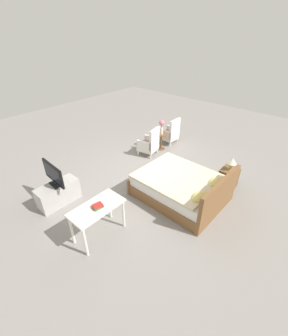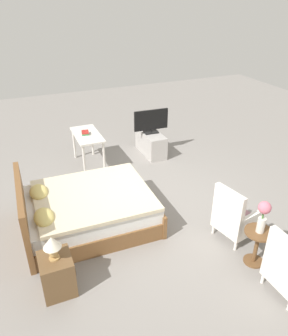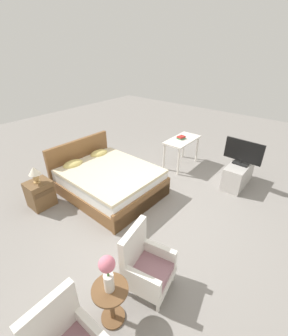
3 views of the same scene
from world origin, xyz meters
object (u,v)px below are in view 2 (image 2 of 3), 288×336
(armchair_by_window_right, at_px, (234,218))
(bed, at_px, (86,210))
(flower_vase, at_px, (263,214))
(side_table, at_px, (257,243))
(nightstand, at_px, (57,274))
(tv_stand, at_px, (151,143))
(vanity_desk, at_px, (87,139))
(table_lamp, at_px, (52,245))
(tv_flatscreen, at_px, (151,121))
(book_stack, at_px, (85,133))

(armchair_by_window_right, bearing_deg, bed, 59.53)
(bed, bearing_deg, flower_vase, -131.51)
(side_table, relative_size, nightstand, 1.03)
(tv_stand, bearing_deg, nightstand, 139.76)
(side_table, bearing_deg, armchair_by_window_right, -3.31)
(side_table, xyz_separation_m, vanity_desk, (3.79, 1.39, 0.28))
(armchair_by_window_right, relative_size, flower_vase, 1.93)
(flower_vase, height_order, nightstand, flower_vase)
(table_lamp, relative_size, vanity_desk, 0.32)
(armchair_by_window_right, xyz_separation_m, flower_vase, (-0.56, 0.03, 0.47))
(armchair_by_window_right, bearing_deg, vanity_desk, 23.82)
(bed, distance_m, vanity_desk, 2.16)
(table_lamp, height_order, tv_stand, table_lamp)
(flower_vase, bearing_deg, tv_stand, -1.37)
(armchair_by_window_right, height_order, tv_flatscreen, tv_flatscreen)
(side_table, relative_size, book_stack, 2.66)
(nightstand, distance_m, book_stack, 3.46)
(nightstand, distance_m, table_lamp, 0.48)
(nightstand, xyz_separation_m, book_stack, (3.20, -1.20, 0.50))
(armchair_by_window_right, distance_m, tv_stand, 3.24)
(tv_flatscreen, height_order, book_stack, tv_flatscreen)
(flower_vase, distance_m, nightstand, 2.75)
(flower_vase, bearing_deg, table_lamp, 77.44)
(bed, relative_size, armchair_by_window_right, 2.24)
(book_stack, bearing_deg, tv_stand, -89.66)
(table_lamp, bearing_deg, flower_vase, -102.56)
(nightstand, height_order, table_lamp, table_lamp)
(armchair_by_window_right, distance_m, side_table, 0.57)
(bed, xyz_separation_m, tv_flatscreen, (2.06, -2.05, 0.51))
(book_stack, bearing_deg, armchair_by_window_right, -155.60)
(flower_vase, relative_size, vanity_desk, 0.46)
(flower_vase, distance_m, tv_stand, 3.84)
(table_lamp, height_order, book_stack, table_lamp)
(table_lamp, distance_m, book_stack, 3.42)
(book_stack, bearing_deg, side_table, -159.32)
(nightstand, bearing_deg, bed, -30.01)
(bed, relative_size, nightstand, 3.88)
(armchair_by_window_right, bearing_deg, tv_stand, -1.03)
(flower_vase, height_order, table_lamp, flower_vase)
(bed, relative_size, book_stack, 10.01)
(table_lamp, xyz_separation_m, book_stack, (3.20, -1.20, 0.02))
(bed, height_order, vanity_desk, bed)
(side_table, xyz_separation_m, nightstand, (0.59, 2.63, -0.08))
(armchair_by_window_right, distance_m, book_stack, 3.57)
(tv_stand, bearing_deg, vanity_desk, 90.21)
(table_lamp, xyz_separation_m, vanity_desk, (3.21, -1.24, -0.12))
(armchair_by_window_right, height_order, side_table, armchair_by_window_right)
(side_table, relative_size, tv_flatscreen, 0.68)
(armchair_by_window_right, bearing_deg, flower_vase, 176.69)
(bed, distance_m, side_table, 2.62)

